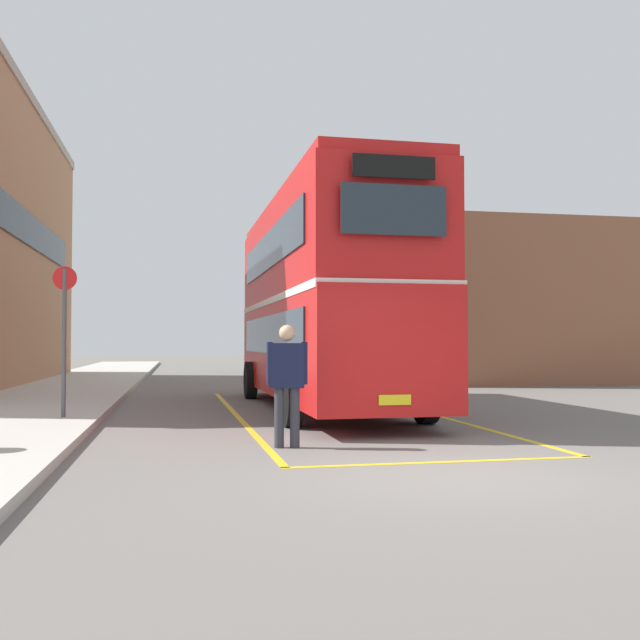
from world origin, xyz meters
TOP-DOWN VIEW (x-y plane):
  - ground_plane at (0.00, 14.40)m, footprint 135.60×135.60m
  - sidewalk_left at (-6.50, 16.80)m, footprint 4.00×57.60m
  - depot_building_right at (9.91, 23.20)m, footprint 8.90×16.20m
  - double_decker_bus at (0.15, 8.27)m, footprint 2.94×10.90m
  - single_deck_bus at (3.63, 29.66)m, footprint 3.84×10.05m
  - pedestrian_boarding at (-1.51, 2.42)m, footprint 0.59×0.30m
  - bus_stop_sign at (-5.16, 6.10)m, footprint 0.44×0.08m
  - bay_marking_yellow at (0.17, 6.29)m, footprint 4.38×12.92m

SIDE VIEW (x-z plane):
  - ground_plane at x=0.00m, z-range 0.00..0.00m
  - bay_marking_yellow at x=0.17m, z-range 0.00..0.01m
  - sidewalk_left at x=-6.50m, z-range 0.00..0.14m
  - pedestrian_boarding at x=-1.51m, z-range 0.15..1.93m
  - single_deck_bus at x=3.63m, z-range 0.13..3.15m
  - bus_stop_sign at x=-5.16m, z-range 0.42..3.22m
  - double_decker_bus at x=0.15m, z-range 0.14..4.89m
  - depot_building_right at x=9.91m, z-range 0.00..6.01m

